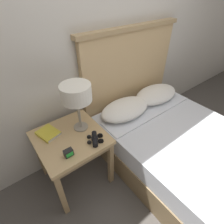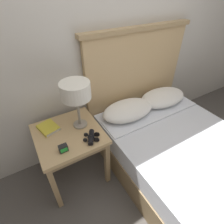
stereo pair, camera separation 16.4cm
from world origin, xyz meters
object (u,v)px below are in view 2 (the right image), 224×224
(nightstand, at_px, (69,139))
(table_lamp, at_px, (76,92))
(bed, at_px, (183,156))
(binoculars_pair, at_px, (91,137))
(book_on_nightstand, at_px, (48,128))
(alarm_clock, at_px, (63,148))

(nightstand, distance_m, table_lamp, 0.46)
(table_lamp, bearing_deg, nightstand, -162.42)
(bed, distance_m, binoculars_pair, 0.96)
(book_on_nightstand, bearing_deg, binoculars_pair, -47.76)
(table_lamp, distance_m, alarm_clock, 0.47)
(table_lamp, height_order, book_on_nightstand, table_lamp)
(book_on_nightstand, distance_m, alarm_clock, 0.33)
(bed, xyz_separation_m, binoculars_pair, (-0.81, 0.39, 0.34))
(bed, xyz_separation_m, book_on_nightstand, (-1.09, 0.71, 0.33))
(table_lamp, xyz_separation_m, alarm_clock, (-0.24, -0.23, -0.33))
(table_lamp, bearing_deg, book_on_nightstand, 160.96)
(bed, bearing_deg, book_on_nightstand, 147.03)
(alarm_clock, bearing_deg, bed, -20.17)
(nightstand, bearing_deg, table_lamp, 17.58)
(table_lamp, bearing_deg, binoculars_pair, -87.08)
(nightstand, height_order, alarm_clock, alarm_clock)
(nightstand, relative_size, alarm_clock, 8.70)
(bed, bearing_deg, nightstand, 149.12)
(table_lamp, xyz_separation_m, binoculars_pair, (0.01, -0.22, -0.34))
(alarm_clock, bearing_deg, table_lamp, 43.96)
(nightstand, relative_size, bed, 0.31)
(nightstand, relative_size, book_on_nightstand, 2.79)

